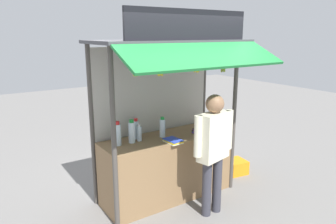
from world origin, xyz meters
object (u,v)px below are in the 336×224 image
water_bottle_mid_left (136,129)px  magazine_stack_mid_right (202,132)px  water_bottle_front_right (162,128)px  magazine_stack_back_left (212,126)px  water_bottle_rear_center (118,134)px  water_bottle_far_left (139,133)px  plastic_crate (236,167)px  banana_bunch_rightmost (223,67)px  banana_bunch_inner_left (196,67)px  water_bottle_front_left (132,132)px  banana_bunch_leftmost (160,70)px  magazine_stack_right (173,141)px  vendor_person (213,144)px  banana_bunch_inner_right (136,70)px

water_bottle_mid_left → magazine_stack_mid_right: (0.89, -0.32, -0.11)m
water_bottle_front_right → magazine_stack_back_left: 0.84m
water_bottle_rear_center → magazine_stack_mid_right: water_bottle_rear_center is taller
water_bottle_far_left → plastic_crate: water_bottle_far_left is taller
magazine_stack_mid_right → banana_bunch_rightmost: (0.11, -0.26, 0.93)m
banana_bunch_rightmost → banana_bunch_inner_left: bearing=179.8°
magazine_stack_back_left → banana_bunch_inner_left: bearing=-150.3°
water_bottle_front_left → banana_bunch_leftmost: bearing=-72.1°
water_bottle_front_right → magazine_stack_mid_right: size_ratio=1.14×
water_bottle_rear_center → banana_bunch_leftmost: size_ratio=1.16×
water_bottle_far_left → water_bottle_mid_left: (0.01, 0.10, 0.03)m
water_bottle_mid_left → magazine_stack_right: (0.34, -0.40, -0.11)m
water_bottle_mid_left → vendor_person: bearing=-53.3°
water_bottle_front_right → plastic_crate: bearing=-0.7°
water_bottle_front_left → magazine_stack_back_left: bearing=-5.3°
magazine_stack_back_left → vendor_person: 0.82m
magazine_stack_right → water_bottle_rear_center: bearing=155.4°
vendor_person → banana_bunch_inner_right: bearing=-29.7°
water_bottle_front_right → banana_bunch_rightmost: bearing=-33.9°
water_bottle_front_right → vendor_person: size_ratio=0.18×
water_bottle_front_right → banana_bunch_inner_left: 0.98m
water_bottle_far_left → banana_bunch_rightmost: (1.00, -0.47, 0.86)m
water_bottle_rear_center → magazine_stack_mid_right: (1.20, -0.22, -0.12)m
banana_bunch_rightmost → banana_bunch_inner_left: same height
magazine_stack_mid_right → banana_bunch_inner_left: 1.05m
plastic_crate → water_bottle_front_left: bearing=178.7°
magazine_stack_mid_right → banana_bunch_leftmost: bearing=-163.3°
banana_bunch_rightmost → water_bottle_far_left: bearing=154.7°
water_bottle_far_left → plastic_crate: (1.79, -0.05, -0.89)m
vendor_person → plastic_crate: (1.15, 0.70, -0.84)m
banana_bunch_inner_left → banana_bunch_inner_right: bearing=180.0°
magazine_stack_mid_right → banana_bunch_rightmost: 0.98m
water_bottle_rear_center → vendor_person: 1.21m
water_bottle_front_left → banana_bunch_rightmost: bearing=-22.7°
vendor_person → plastic_crate: bearing=-161.7°
banana_bunch_rightmost → magazine_stack_right: bearing=164.9°
banana_bunch_leftmost → water_bottle_far_left: bearing=94.5°
water_bottle_mid_left → vendor_person: (0.63, -0.85, -0.08)m
banana_bunch_leftmost → plastic_crate: banana_bunch_leftmost is taller
water_bottle_front_left → magazine_stack_right: water_bottle_front_left is taller
water_bottle_front_right → water_bottle_front_left: bearing=177.0°
magazine_stack_back_left → banana_bunch_leftmost: 1.51m
magazine_stack_back_left → banana_bunch_rightmost: size_ratio=1.11×
banana_bunch_leftmost → magazine_stack_right: bearing=30.3°
water_bottle_far_left → banana_bunch_inner_right: size_ratio=0.91×
water_bottle_far_left → water_bottle_front_left: water_bottle_front_left is taller
magazine_stack_mid_right → banana_bunch_rightmost: bearing=-66.7°
water_bottle_rear_center → banana_bunch_inner_right: bearing=-85.8°
water_bottle_far_left → water_bottle_mid_left: bearing=86.9°
magazine_stack_right → magazine_stack_back_left: bearing=11.6°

